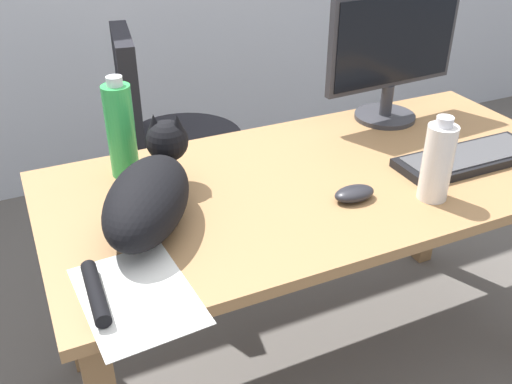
# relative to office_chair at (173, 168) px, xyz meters

# --- Properties ---
(ground_plane) EXTENTS (8.00, 8.00, 0.00)m
(ground_plane) POSITION_rel_office_chair_xyz_m (0.22, -0.75, -0.42)
(ground_plane) COLOR #59544F
(desk) EXTENTS (1.52, 0.73, 0.71)m
(desk) POSITION_rel_office_chair_xyz_m (0.22, -0.75, 0.20)
(desk) COLOR #9E7247
(desk) RESTS_ON ground_plane
(office_chair) EXTENTS (0.48, 0.48, 0.96)m
(office_chair) POSITION_rel_office_chair_xyz_m (0.00, 0.00, 0.00)
(office_chair) COLOR black
(office_chair) RESTS_ON ground_plane
(monitor) EXTENTS (0.48, 0.20, 0.41)m
(monitor) POSITION_rel_office_chair_xyz_m (0.60, -0.49, 0.52)
(monitor) COLOR #333338
(monitor) RESTS_ON desk
(keyboard) EXTENTS (0.44, 0.15, 0.03)m
(keyboard) POSITION_rel_office_chair_xyz_m (0.63, -0.85, 0.31)
(keyboard) COLOR black
(keyboard) RESTS_ON desk
(cat) EXTENTS (0.35, 0.53, 0.20)m
(cat) POSITION_rel_office_chair_xyz_m (-0.27, -0.78, 0.37)
(cat) COLOR black
(cat) RESTS_ON desk
(computer_mouse) EXTENTS (0.11, 0.06, 0.04)m
(computer_mouse) POSITION_rel_office_chair_xyz_m (0.22, -0.89, 0.31)
(computer_mouse) COLOR #232328
(computer_mouse) RESTS_ON desk
(paper_sheet) EXTENTS (0.23, 0.31, 0.00)m
(paper_sheet) POSITION_rel_office_chair_xyz_m (-0.38, -1.02, 0.29)
(paper_sheet) COLOR white
(paper_sheet) RESTS_ON desk
(water_bottle) EXTENTS (0.08, 0.08, 0.22)m
(water_bottle) POSITION_rel_office_chair_xyz_m (0.41, -0.96, 0.40)
(water_bottle) COLOR silver
(water_bottle) RESTS_ON desk
(spray_bottle) EXTENTS (0.08, 0.08, 0.28)m
(spray_bottle) POSITION_rel_office_chair_xyz_m (-0.27, -0.51, 0.42)
(spray_bottle) COLOR green
(spray_bottle) RESTS_ON desk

